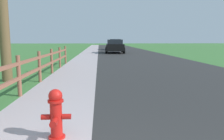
# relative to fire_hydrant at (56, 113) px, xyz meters

# --- Properties ---
(ground_plane) EXTENTS (120.00, 120.00, 0.00)m
(ground_plane) POSITION_rel_fire_hydrant_xyz_m (0.54, 23.32, -0.40)
(ground_plane) COLOR #3A6F34
(road_asphalt) EXTENTS (7.00, 66.00, 0.01)m
(road_asphalt) POSITION_rel_fire_hydrant_xyz_m (4.04, 25.32, -0.40)
(road_asphalt) COLOR #2A2A2A
(road_asphalt) RESTS_ON ground
(curb_concrete) EXTENTS (6.00, 66.00, 0.01)m
(curb_concrete) POSITION_rel_fire_hydrant_xyz_m (-2.46, 25.32, -0.40)
(curb_concrete) COLOR #A89B9E
(curb_concrete) RESTS_ON ground
(grass_verge) EXTENTS (5.00, 66.00, 0.00)m
(grass_verge) POSITION_rel_fire_hydrant_xyz_m (-3.96, 25.32, -0.40)
(grass_verge) COLOR #3A6F34
(grass_verge) RESTS_ON ground
(fire_hydrant) EXTENTS (0.45, 0.38, 0.78)m
(fire_hydrant) POSITION_rel_fire_hydrant_xyz_m (0.00, 0.00, 0.00)
(fire_hydrant) COLOR red
(fire_hydrant) RESTS_ON ground
(rail_fence) EXTENTS (0.11, 12.18, 1.12)m
(rail_fence) POSITION_rel_fire_hydrant_xyz_m (-1.48, 4.60, 0.24)
(rail_fence) COLOR brown
(rail_fence) RESTS_ON ground
(parked_suv_black) EXTENTS (2.29, 4.48, 1.53)m
(parked_suv_black) POSITION_rel_fire_hydrant_xyz_m (2.48, 21.56, 0.38)
(parked_suv_black) COLOR black
(parked_suv_black) RESTS_ON ground
(parked_car_blue) EXTENTS (2.08, 4.72, 1.59)m
(parked_car_blue) POSITION_rel_fire_hydrant_xyz_m (3.10, 29.40, 0.39)
(parked_car_blue) COLOR navy
(parked_car_blue) RESTS_ON ground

